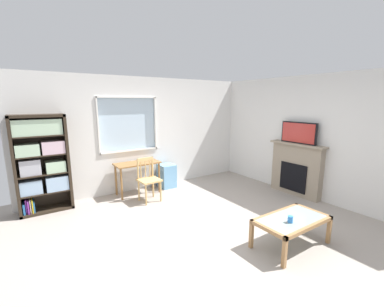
# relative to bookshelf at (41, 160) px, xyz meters

# --- Properties ---
(ground) EXTENTS (6.35, 6.10, 0.02)m
(ground) POSITION_rel_bookshelf_xyz_m (2.12, -2.31, -1.00)
(ground) COLOR #9E9389
(wall_back_with_window) EXTENTS (5.35, 0.15, 2.59)m
(wall_back_with_window) POSITION_rel_bookshelf_xyz_m (2.16, 0.24, 0.28)
(wall_back_with_window) COLOR silver
(wall_back_with_window) RESTS_ON ground
(wall_right) EXTENTS (0.12, 5.30, 2.59)m
(wall_right) POSITION_rel_bookshelf_xyz_m (4.86, -2.31, 0.30)
(wall_right) COLOR silver
(wall_right) RESTS_ON ground
(bookshelf) EXTENTS (0.90, 0.38, 1.82)m
(bookshelf) POSITION_rel_bookshelf_xyz_m (0.00, 0.00, 0.00)
(bookshelf) COLOR #2D2319
(bookshelf) RESTS_ON ground
(desk_under_window) EXTENTS (0.98, 0.47, 0.72)m
(desk_under_window) POSITION_rel_bookshelf_xyz_m (1.81, -0.11, -0.39)
(desk_under_window) COLOR olive
(desk_under_window) RESTS_ON ground
(wooden_chair) EXTENTS (0.44, 0.43, 0.90)m
(wooden_chair) POSITION_rel_bookshelf_xyz_m (1.84, -0.62, -0.53)
(wooden_chair) COLOR tan
(wooden_chair) RESTS_ON ground
(plastic_drawer_unit) EXTENTS (0.35, 0.40, 0.56)m
(plastic_drawer_unit) POSITION_rel_bookshelf_xyz_m (2.56, -0.06, -0.71)
(plastic_drawer_unit) COLOR #72ADDB
(plastic_drawer_unit) RESTS_ON ground
(fireplace) EXTENTS (0.26, 1.26, 1.16)m
(fireplace) POSITION_rel_bookshelf_xyz_m (4.71, -2.10, -0.41)
(fireplace) COLOR gray
(fireplace) RESTS_ON ground
(tv) EXTENTS (0.06, 0.82, 0.46)m
(tv) POSITION_rel_bookshelf_xyz_m (4.69, -2.10, 0.40)
(tv) COLOR black
(tv) RESTS_ON fireplace
(coffee_table) EXTENTS (1.08, 0.60, 0.42)m
(coffee_table) POSITION_rel_bookshelf_xyz_m (2.80, -3.35, -0.63)
(coffee_table) COLOR #8C9E99
(coffee_table) RESTS_ON ground
(sippy_cup) EXTENTS (0.07, 0.07, 0.09)m
(sippy_cup) POSITION_rel_bookshelf_xyz_m (2.67, -3.41, -0.52)
(sippy_cup) COLOR #337FD6
(sippy_cup) RESTS_ON coffee_table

